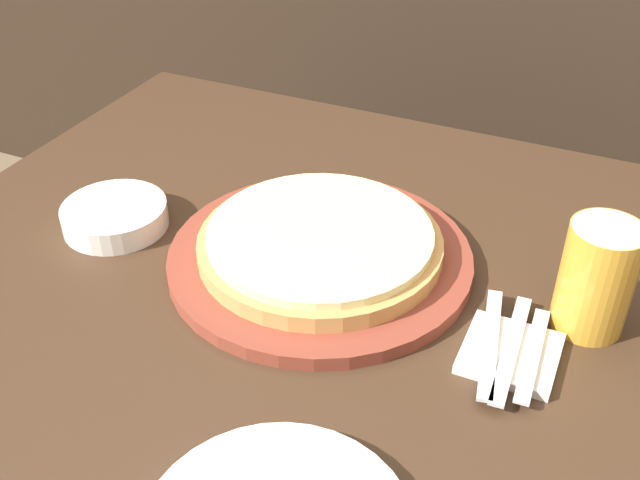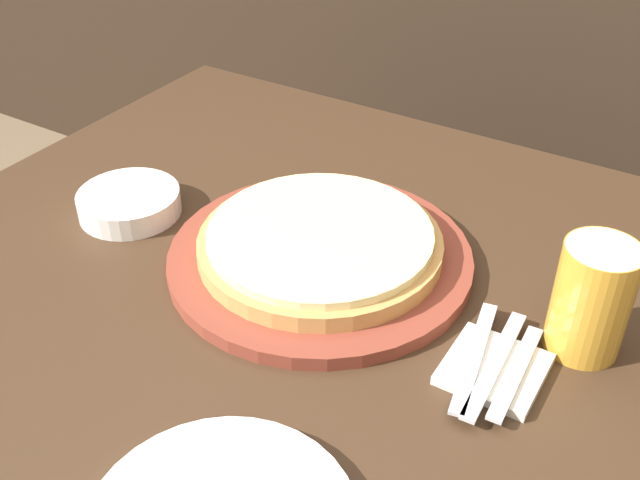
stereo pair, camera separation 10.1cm
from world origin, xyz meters
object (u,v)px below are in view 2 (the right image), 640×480
(dinner_knife, at_px, (495,364))
(spoon, at_px, (516,372))
(pizza_on_board, at_px, (320,249))
(beer_glass, at_px, (593,295))
(side_bowl, at_px, (129,203))
(fork, at_px, (475,356))

(dinner_knife, xyz_separation_m, spoon, (0.03, 0.00, 0.00))
(pizza_on_board, bearing_deg, beer_glass, 3.85)
(side_bowl, bearing_deg, dinner_knife, -3.26)
(fork, height_order, dinner_knife, same)
(beer_glass, xyz_separation_m, fork, (-0.10, -0.10, -0.06))
(pizza_on_board, height_order, side_bowl, pizza_on_board)
(pizza_on_board, bearing_deg, fork, -16.25)
(pizza_on_board, distance_m, spoon, 0.32)
(side_bowl, relative_size, spoon, 0.94)
(side_bowl, xyz_separation_m, spoon, (0.62, -0.03, -0.00))
(pizza_on_board, distance_m, side_bowl, 0.32)
(side_bowl, height_order, spoon, side_bowl)
(beer_glass, height_order, spoon, beer_glass)
(spoon, bearing_deg, fork, 180.00)
(beer_glass, height_order, dinner_knife, beer_glass)
(fork, bearing_deg, dinner_knife, 0.00)
(pizza_on_board, height_order, dinner_knife, pizza_on_board)
(beer_glass, relative_size, spoon, 0.87)
(spoon, bearing_deg, beer_glass, 64.52)
(pizza_on_board, height_order, spoon, pizza_on_board)
(pizza_on_board, height_order, fork, pizza_on_board)
(pizza_on_board, bearing_deg, dinner_knife, -14.88)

